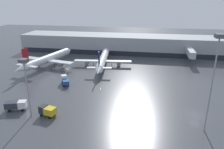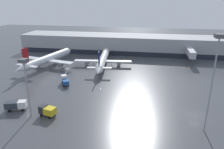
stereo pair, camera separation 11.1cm
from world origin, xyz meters
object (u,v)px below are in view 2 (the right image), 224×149
object	(u,v)px
service_truck_1	(47,110)
apron_light_mast_0	(216,59)
parked_jet_0	(103,60)
service_truck_0	(65,80)
service_truck_2	(16,105)
traffic_cone_0	(187,67)
apron_light_mast_4	(25,71)
parked_jet_2	(47,59)

from	to	relation	value
service_truck_1	apron_light_mast_0	world-z (taller)	apron_light_mast_0
parked_jet_0	service_truck_0	bearing A→B (deg)	153.45
service_truck_2	parked_jet_0	bearing A→B (deg)	53.62
parked_jet_0	service_truck_2	xyz separation A→B (m)	(-14.41, -41.34, -1.24)
service_truck_0	traffic_cone_0	world-z (taller)	service_truck_0
service_truck_1	parked_jet_0	bearing A→B (deg)	-81.91
service_truck_0	traffic_cone_0	distance (m)	50.72
service_truck_0	apron_light_mast_4	distance (m)	23.70
service_truck_1	traffic_cone_0	xyz separation A→B (m)	(40.08, 46.40, -1.27)
parked_jet_0	parked_jet_2	distance (m)	23.40
parked_jet_2	service_truck_2	world-z (taller)	parked_jet_2
service_truck_0	traffic_cone_0	size ratio (longest dim) A/B	8.68
service_truck_1	service_truck_2	world-z (taller)	service_truck_1
apron_light_mast_0	traffic_cone_0	bearing A→B (deg)	86.38
parked_jet_0	service_truck_1	world-z (taller)	parked_jet_0
service_truck_0	apron_light_mast_0	size ratio (longest dim) A/B	0.24
traffic_cone_0	apron_light_mast_4	bearing A→B (deg)	-133.11
service_truck_0	apron_light_mast_4	size ratio (longest dim) A/B	0.35
service_truck_2	parked_jet_2	bearing A→B (deg)	85.89
service_truck_2	apron_light_mast_0	xyz separation A→B (m)	(46.64, -1.44, 15.10)
traffic_cone_0	apron_light_mast_0	distance (m)	49.34
service_truck_2	apron_light_mast_0	world-z (taller)	apron_light_mast_0
parked_jet_2	service_truck_1	distance (m)	42.28
apron_light_mast_4	service_truck_0	bearing A→B (deg)	88.35
parked_jet_2	service_truck_1	xyz separation A→B (m)	(18.04, -38.20, -1.74)
service_truck_0	service_truck_2	world-z (taller)	service_truck_0
parked_jet_2	service_truck_1	bearing A→B (deg)	-141.37
parked_jet_0	apron_light_mast_4	world-z (taller)	apron_light_mast_4
service_truck_1	apron_light_mast_4	xyz separation A→B (m)	(-4.09, -0.78, 10.45)
service_truck_2	apron_light_mast_0	bearing A→B (deg)	-18.94
parked_jet_2	apron_light_mast_4	size ratio (longest dim) A/B	2.37
traffic_cone_0	apron_light_mast_0	xyz separation A→B (m)	(-2.94, -46.46, 16.35)
service_truck_0	service_truck_2	size ratio (longest dim) A/B	0.90
service_truck_1	service_truck_2	xyz separation A→B (m)	(-9.50, 1.38, -0.02)
service_truck_1	traffic_cone_0	size ratio (longest dim) A/B	7.67
service_truck_1	apron_light_mast_0	size ratio (longest dim) A/B	0.21
traffic_cone_0	apron_light_mast_0	world-z (taller)	apron_light_mast_0
parked_jet_2	service_truck_0	world-z (taller)	parked_jet_2
parked_jet_2	apron_light_mast_4	xyz separation A→B (m)	(13.95, -38.98, 8.72)
service_truck_1	service_truck_0	bearing A→B (deg)	-65.71
parked_jet_2	traffic_cone_0	xyz separation A→B (m)	(58.12, 8.20, -3.01)
service_truck_2	traffic_cone_0	world-z (taller)	service_truck_2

